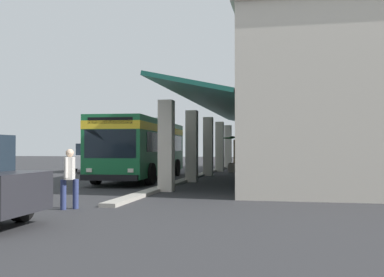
% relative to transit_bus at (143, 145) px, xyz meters
% --- Properties ---
extents(ground, '(120.00, 120.00, 0.00)m').
position_rel_transit_bus_xyz_m(ground, '(-0.87, 8.21, -1.85)').
color(ground, '#2D2D30').
extents(curb_strip, '(30.15, 0.50, 0.12)m').
position_rel_transit_bus_xyz_m(curb_strip, '(-3.76, 2.51, -1.79)').
color(curb_strip, '#9E998E').
rests_on(curb_strip, ground).
extents(plaza_building, '(25.43, 16.07, 7.02)m').
position_rel_transit_bus_xyz_m(plaza_building, '(-3.76, 12.14, 1.66)').
color(plaza_building, beige).
rests_on(plaza_building, ground).
extents(transit_bus, '(11.33, 3.23, 3.34)m').
position_rel_transit_bus_xyz_m(transit_bus, '(0.00, 0.00, 0.00)').
color(transit_bus, '#196638').
rests_on(transit_bus, ground).
extents(parked_suv_white, '(4.83, 2.27, 1.97)m').
position_rel_transit_bus_xyz_m(parked_suv_white, '(-6.58, -5.42, -0.84)').
color(parked_suv_white, silver).
rests_on(parked_suv_white, ground).
extents(pedestrian, '(0.67, 0.40, 1.65)m').
position_rel_transit_bus_xyz_m(pedestrian, '(11.80, 1.62, -0.93)').
color(pedestrian, navy).
rests_on(pedestrian, ground).
extents(potted_palm, '(1.84, 1.56, 2.52)m').
position_rel_transit_bus_xyz_m(potted_palm, '(-7.80, 4.09, -1.23)').
color(potted_palm, gray).
rests_on(potted_palm, ground).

